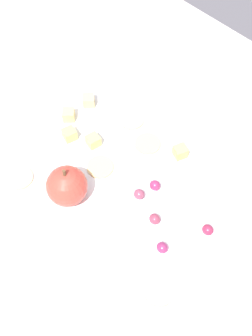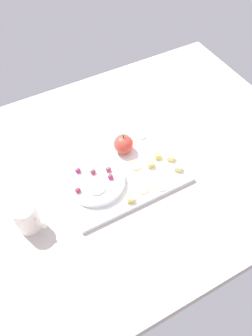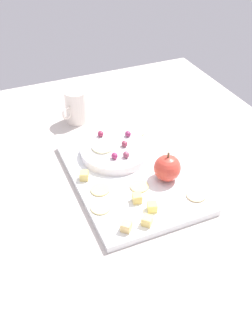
{
  "view_description": "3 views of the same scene",
  "coord_description": "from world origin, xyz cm",
  "px_view_note": "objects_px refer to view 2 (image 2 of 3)",
  "views": [
    {
      "loc": [
        -31.89,
        25.68,
        75.51
      ],
      "look_at": [
        -2.46,
        -5.09,
        9.08
      ],
      "focal_mm": 53.43,
      "sensor_mm": 36.0,
      "label": 1
    },
    {
      "loc": [
        -32.76,
        -60.54,
        91.04
      ],
      "look_at": [
        -2.82,
        -5.97,
        10.7
      ],
      "focal_mm": 35.99,
      "sensor_mm": 36.0,
      "label": 2
    },
    {
      "loc": [
        61.53,
        -32.53,
        65.34
      ],
      "look_at": [
        -3.6,
        -4.54,
        8.41
      ],
      "focal_mm": 40.5,
      "sensor_mm": 36.0,
      "label": 3
    }
  ],
  "objects_px": {
    "cheese_cube_4": "(171,157)",
    "cup": "(27,217)",
    "grape_4": "(93,172)",
    "apple_whole": "(123,144)",
    "cheese_cube_2": "(150,164)",
    "grape_2": "(108,169)",
    "cheese_cube_1": "(178,168)",
    "cracker_3": "(161,185)",
    "grape_3": "(78,170)",
    "grape_0": "(110,177)",
    "cheese_cube_3": "(158,155)",
    "cheese_cube_0": "(130,199)",
    "platter": "(121,173)",
    "cracker_4": "(142,188)",
    "cracker_2": "(140,135)",
    "serving_dish": "(96,181)",
    "grape_1": "(78,190)",
    "cracker_0": "(63,170)",
    "cracker_1": "(135,165)",
    "apple_slice_0": "(96,187)"
  },
  "relations": [
    {
      "from": "cheese_cube_2",
      "to": "cracker_1",
      "type": "height_order",
      "value": "cheese_cube_2"
    },
    {
      "from": "grape_0",
      "to": "grape_2",
      "type": "distance_m",
      "value": 0.03
    },
    {
      "from": "cracker_3",
      "to": "grape_2",
      "type": "distance_m",
      "value": 0.17
    },
    {
      "from": "apple_whole",
      "to": "grape_4",
      "type": "height_order",
      "value": "apple_whole"
    },
    {
      "from": "cheese_cube_0",
      "to": "apple_slice_0",
      "type": "height_order",
      "value": "apple_slice_0"
    },
    {
      "from": "cheese_cube_0",
      "to": "cheese_cube_4",
      "type": "distance_m",
      "value": 0.21
    },
    {
      "from": "cheese_cube_0",
      "to": "grape_1",
      "type": "bearing_deg",
      "value": 144.78
    },
    {
      "from": "grape_0",
      "to": "grape_2",
      "type": "xyz_separation_m",
      "value": [
        0.01,
        0.03,
        -0.0
      ]
    },
    {
      "from": "cheese_cube_1",
      "to": "cracker_1",
      "type": "height_order",
      "value": "cheese_cube_1"
    },
    {
      "from": "cup",
      "to": "cheese_cube_3",
      "type": "bearing_deg",
      "value": 3.88
    },
    {
      "from": "grape_3",
      "to": "grape_1",
      "type": "bearing_deg",
      "value": -113.73
    },
    {
      "from": "cheese_cube_0",
      "to": "cracker_4",
      "type": "height_order",
      "value": "cheese_cube_0"
    },
    {
      "from": "platter",
      "to": "grape_0",
      "type": "relative_size",
      "value": 21.79
    },
    {
      "from": "cheese_cube_1",
      "to": "cracker_3",
      "type": "bearing_deg",
      "value": -161.41
    },
    {
      "from": "cheese_cube_4",
      "to": "grape_4",
      "type": "distance_m",
      "value": 0.26
    },
    {
      "from": "cracker_2",
      "to": "serving_dish",
      "type": "bearing_deg",
      "value": -153.46
    },
    {
      "from": "cheese_cube_2",
      "to": "cheese_cube_3",
      "type": "bearing_deg",
      "value": 25.23
    },
    {
      "from": "platter",
      "to": "grape_2",
      "type": "distance_m",
      "value": 0.05
    },
    {
      "from": "cheese_cube_2",
      "to": "grape_4",
      "type": "xyz_separation_m",
      "value": [
        -0.18,
        0.05,
        0.02
      ]
    },
    {
      "from": "platter",
      "to": "apple_whole",
      "type": "relative_size",
      "value": 5.98
    },
    {
      "from": "apple_whole",
      "to": "cheese_cube_1",
      "type": "relative_size",
      "value": 3.16
    },
    {
      "from": "cracker_0",
      "to": "cheese_cube_2",
      "type": "bearing_deg",
      "value": -24.62
    },
    {
      "from": "cracker_2",
      "to": "grape_3",
      "type": "bearing_deg",
      "value": -167.09
    },
    {
      "from": "grape_2",
      "to": "cracker_3",
      "type": "bearing_deg",
      "value": -42.83
    },
    {
      "from": "cheese_cube_4",
      "to": "grape_2",
      "type": "height_order",
      "value": "grape_2"
    },
    {
      "from": "cheese_cube_2",
      "to": "cheese_cube_3",
      "type": "relative_size",
      "value": 1.0
    },
    {
      "from": "cheese_cube_2",
      "to": "grape_2",
      "type": "bearing_deg",
      "value": 167.02
    },
    {
      "from": "grape_1",
      "to": "grape_2",
      "type": "distance_m",
      "value": 0.12
    },
    {
      "from": "grape_0",
      "to": "cracker_1",
      "type": "bearing_deg",
      "value": 12.84
    },
    {
      "from": "grape_4",
      "to": "apple_whole",
      "type": "bearing_deg",
      "value": 21.29
    },
    {
      "from": "cracker_2",
      "to": "grape_3",
      "type": "height_order",
      "value": "grape_3"
    },
    {
      "from": "cheese_cube_0",
      "to": "cup",
      "type": "bearing_deg",
      "value": 165.86
    },
    {
      "from": "cheese_cube_0",
      "to": "cracker_2",
      "type": "relative_size",
      "value": 0.46
    },
    {
      "from": "grape_0",
      "to": "cup",
      "type": "xyz_separation_m",
      "value": [
        -0.27,
        -0.01,
        0.0
      ]
    },
    {
      "from": "cracker_1",
      "to": "grape_1",
      "type": "distance_m",
      "value": 0.21
    },
    {
      "from": "serving_dish",
      "to": "apple_slice_0",
      "type": "distance_m",
      "value": 0.03
    },
    {
      "from": "cracker_2",
      "to": "cracker_4",
      "type": "bearing_deg",
      "value": -118.32
    },
    {
      "from": "cracker_4",
      "to": "cheese_cube_4",
      "type": "bearing_deg",
      "value": 21.6
    },
    {
      "from": "cheese_cube_4",
      "to": "cup",
      "type": "relative_size",
      "value": 0.21
    },
    {
      "from": "cheese_cube_2",
      "to": "cracker_1",
      "type": "xyz_separation_m",
      "value": [
        -0.04,
        0.03,
        -0.01
      ]
    },
    {
      "from": "cheese_cube_1",
      "to": "cracker_4",
      "type": "xyz_separation_m",
      "value": [
        -0.14,
        -0.01,
        -0.01
      ]
    },
    {
      "from": "grape_2",
      "to": "grape_4",
      "type": "xyz_separation_m",
      "value": [
        -0.05,
        0.01,
        -0.0
      ]
    },
    {
      "from": "cheese_cube_2",
      "to": "cheese_cube_4",
      "type": "xyz_separation_m",
      "value": [
        0.07,
        -0.01,
        0.0
      ]
    },
    {
      "from": "cheese_cube_4",
      "to": "grape_3",
      "type": "height_order",
      "value": "grape_3"
    },
    {
      "from": "platter",
      "to": "grape_1",
      "type": "relative_size",
      "value": 21.79
    },
    {
      "from": "cracker_1",
      "to": "cracker_3",
      "type": "height_order",
      "value": "same"
    },
    {
      "from": "apple_whole",
      "to": "grape_2",
      "type": "xyz_separation_m",
      "value": [
        -0.09,
        -0.07,
        -0.0
      ]
    },
    {
      "from": "serving_dish",
      "to": "grape_2",
      "type": "bearing_deg",
      "value": 11.86
    },
    {
      "from": "cracker_0",
      "to": "grape_0",
      "type": "relative_size",
      "value": 2.51
    },
    {
      "from": "cheese_cube_0",
      "to": "cup",
      "type": "relative_size",
      "value": 0.21
    }
  ]
}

